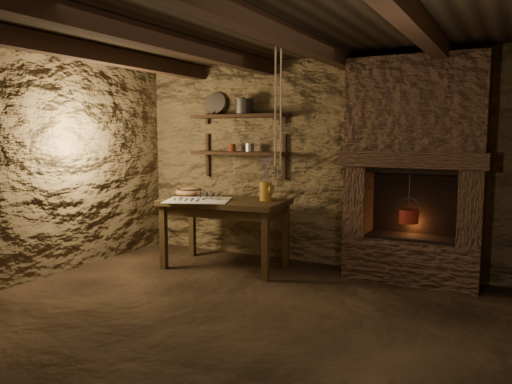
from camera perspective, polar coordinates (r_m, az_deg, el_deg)
The scene contains 23 objects.
floor at distance 4.40m, azimuth -4.24°, elevation -13.73°, with size 4.50×4.50×0.00m, color black.
back_wall at distance 5.92m, azimuth 6.04°, elevation 3.39°, with size 4.50×0.04×2.40m, color #493822.
left_wall at distance 5.67m, azimuth -23.99°, elevation 2.71°, with size 0.04×4.00×2.40m, color #493822.
ceiling at distance 4.22m, azimuth -4.53°, elevation 18.51°, with size 4.50×4.00×0.04m, color black.
beam_far_left at distance 5.15m, azimuth -19.25°, elevation 14.97°, with size 0.14×3.95×0.16m, color black.
beam_mid_left at distance 4.48m, azimuth -10.15°, elevation 16.54°, with size 0.14×3.95×0.16m, color black.
beam_mid_right at distance 3.96m, azimuth 1.91°, elevation 17.98°, with size 0.14×3.95×0.16m, color black.
beam_far_right at distance 3.64m, azimuth 17.00°, elevation 18.72°, with size 0.14×3.95×0.16m, color black.
shelf_lower at distance 6.15m, azimuth -1.90°, elevation 4.47°, with size 1.25×0.30×0.04m, color black.
shelf_upper at distance 6.15m, azimuth -1.92°, elevation 8.67°, with size 1.25×0.30×0.04m, color black.
hearth at distance 5.35m, azimuth 17.62°, elevation 3.06°, with size 1.43×0.51×2.30m.
work_table at distance 5.75m, azimuth -3.53°, elevation -4.47°, with size 1.45×0.92×0.79m.
linen_cloth at distance 5.62m, azimuth -6.68°, elevation -0.96°, with size 0.70×0.56×0.01m, color beige.
pewter_cutlery_row at distance 5.60m, azimuth -6.81°, elevation -0.88°, with size 0.59×0.23×0.01m, color gray, non-canonical shape.
drinking_glasses at distance 5.71m, azimuth -5.72°, elevation -0.32°, with size 0.23×0.07×0.09m, color silver, non-canonical shape.
stoneware_jug at distance 5.58m, azimuth 1.16°, elevation 1.14°, with size 0.16×0.16×0.49m.
wooden_bowl at distance 6.11m, azimuth -7.61°, elevation -0.03°, with size 0.34×0.34×0.12m, color #9D6944.
iron_stockpot at distance 6.12m, azimuth -1.40°, elevation 9.63°, with size 0.22×0.22×0.16m, color #2A2725.
tin_pan at distance 6.45m, azimuth -4.65°, elevation 10.03°, with size 0.29×0.29×0.04m, color #9D9D98.
small_kettle at distance 6.07m, azimuth -0.74°, elevation 5.11°, with size 0.15×0.11×0.15m, color #9D9D98, non-canonical shape.
rusty_tin at distance 6.20m, azimuth -2.76°, elevation 5.09°, with size 0.09×0.09×0.09m, color #5B2512.
red_pot at distance 5.36m, azimuth 17.04°, elevation -2.56°, with size 0.22×0.22×0.54m.
hanging_ropes at distance 5.03m, azimuth 2.55°, elevation 9.69°, with size 0.08×0.08×1.20m, color beige, non-canonical shape.
Camera 1 is at (2.21, -3.49, 1.53)m, focal length 35.00 mm.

